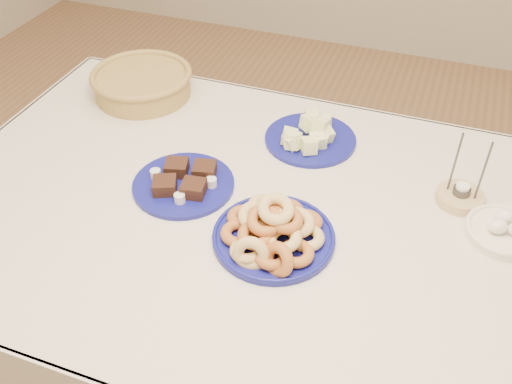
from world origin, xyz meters
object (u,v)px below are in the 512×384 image
egg_bowl (504,231)px  melon_plate (310,136)px  wicker_basket (142,82)px  donut_platter (273,232)px  brownie_plate (184,182)px  candle_holder (460,196)px  dining_table (263,241)px

egg_bowl → melon_plate: bearing=158.7°
wicker_basket → egg_bowl: size_ratio=1.52×
donut_platter → egg_bowl: size_ratio=1.33×
brownie_plate → egg_bowl: 0.79m
donut_platter → melon_plate: (-0.03, 0.41, -0.01)m
candle_holder → melon_plate: bearing=164.8°
dining_table → candle_holder: candle_holder is taller
brownie_plate → donut_platter: bearing=-21.4°
brownie_plate → candle_holder: bearing=15.3°
melon_plate → wicker_basket: melon_plate is taller
melon_plate → egg_bowl: melon_plate is taller
donut_platter → candle_holder: bearing=36.8°
brownie_plate → candle_holder: size_ratio=1.71×
melon_plate → egg_bowl: 0.57m
egg_bowl → candle_holder: bearing=139.3°
melon_plate → wicker_basket: 0.58m
dining_table → donut_platter: (0.06, -0.09, 0.14)m
candle_holder → egg_bowl: bearing=-40.7°
dining_table → brownie_plate: (-0.22, 0.02, 0.12)m
wicker_basket → egg_bowl: wicker_basket is taller
dining_table → egg_bowl: (0.56, 0.11, 0.12)m
wicker_basket → candle_holder: size_ratio=1.79×
donut_platter → brownie_plate: (-0.28, 0.11, -0.02)m
donut_platter → brownie_plate: size_ratio=0.91×
donut_platter → melon_plate: size_ratio=0.90×
dining_table → egg_bowl: size_ratio=7.40×
brownie_plate → wicker_basket: wicker_basket is taller
melon_plate → candle_holder: 0.44m
dining_table → wicker_basket: (-0.54, 0.39, 0.15)m
brownie_plate → dining_table: bearing=-4.1°
melon_plate → brownie_plate: size_ratio=1.01×
melon_plate → wicker_basket: bearing=172.8°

